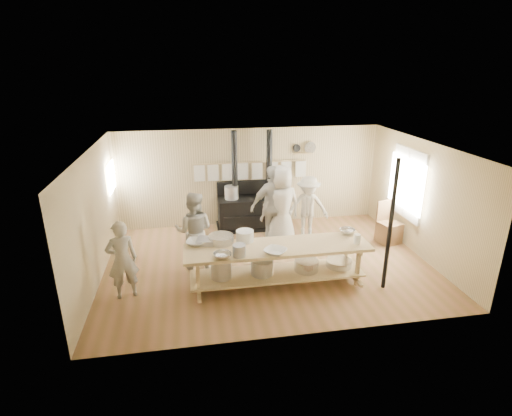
% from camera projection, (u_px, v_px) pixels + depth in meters
% --- Properties ---
extents(ground, '(7.00, 7.00, 0.00)m').
position_uv_depth(ground, '(268.00, 264.00, 8.81)').
color(ground, brown).
rests_on(ground, ground).
extents(room_shell, '(7.00, 7.00, 7.00)m').
position_uv_depth(room_shell, '(269.00, 194.00, 8.26)').
color(room_shell, tan).
rests_on(room_shell, ground).
extents(window_right, '(0.09, 1.50, 1.65)m').
position_uv_depth(window_right, '(407.00, 183.00, 9.41)').
color(window_right, beige).
rests_on(window_right, ground).
extents(left_opening, '(0.00, 0.90, 0.90)m').
position_uv_depth(left_opening, '(111.00, 177.00, 9.57)').
color(left_opening, white).
rests_on(left_opening, ground).
extents(stove, '(1.90, 0.75, 2.60)m').
position_uv_depth(stove, '(252.00, 209.00, 10.60)').
color(stove, black).
rests_on(stove, ground).
extents(towel_rail, '(3.00, 0.04, 0.47)m').
position_uv_depth(towel_rail, '(251.00, 169.00, 10.51)').
color(towel_rail, tan).
rests_on(towel_rail, ground).
extents(back_wall_shelf, '(0.63, 0.14, 0.32)m').
position_uv_depth(back_wall_shelf, '(304.00, 150.00, 10.62)').
color(back_wall_shelf, tan).
rests_on(back_wall_shelf, ground).
extents(prep_table, '(3.60, 0.90, 0.85)m').
position_uv_depth(prep_table, '(277.00, 261.00, 7.80)').
color(prep_table, tan).
rests_on(prep_table, ground).
extents(support_post, '(0.08, 0.08, 2.60)m').
position_uv_depth(support_post, '(390.00, 226.00, 7.45)').
color(support_post, black).
rests_on(support_post, ground).
extents(cook_far_left, '(0.64, 0.51, 1.53)m').
position_uv_depth(cook_far_left, '(122.00, 260.00, 7.32)').
color(cook_far_left, '#A7A294').
rests_on(cook_far_left, ground).
extents(cook_left, '(0.95, 0.82, 1.71)m').
position_uv_depth(cook_left, '(194.00, 231.00, 8.36)').
color(cook_left, '#A7A294').
rests_on(cook_left, ground).
extents(cook_center, '(1.05, 0.79, 1.96)m').
position_uv_depth(cook_center, '(281.00, 206.00, 9.44)').
color(cook_center, '#A7A294').
rests_on(cook_center, ground).
extents(cook_right, '(1.22, 0.70, 1.96)m').
position_uv_depth(cook_right, '(273.00, 206.00, 9.46)').
color(cook_right, '#A7A294').
rests_on(cook_right, ground).
extents(cook_by_window, '(1.12, 0.77, 1.59)m').
position_uv_depth(cook_by_window, '(308.00, 207.00, 9.92)').
color(cook_by_window, '#A7A294').
rests_on(cook_by_window, ground).
extents(chair, '(0.59, 0.59, 1.03)m').
position_uv_depth(chair, '(388.00, 230.00, 9.79)').
color(chair, brown).
rests_on(chair, ground).
extents(bowl_white_a, '(0.45, 0.45, 0.09)m').
position_uv_depth(bowl_white_a, '(196.00, 242.00, 7.73)').
color(bowl_white_a, white).
rests_on(bowl_white_a, prep_table).
extents(bowl_steel_a, '(0.47, 0.47, 0.10)m').
position_uv_depth(bowl_steel_a, '(222.00, 255.00, 7.19)').
color(bowl_steel_a, silver).
rests_on(bowl_steel_a, prep_table).
extents(bowl_white_b, '(0.56, 0.56, 0.10)m').
position_uv_depth(bowl_white_b, '(275.00, 252.00, 7.35)').
color(bowl_white_b, white).
rests_on(bowl_white_b, prep_table).
extents(bowl_steel_b, '(0.37, 0.37, 0.10)m').
position_uv_depth(bowl_steel_b, '(347.00, 231.00, 8.23)').
color(bowl_steel_b, silver).
rests_on(bowl_steel_b, prep_table).
extents(roasting_pan, '(0.52, 0.41, 0.10)m').
position_uv_depth(roasting_pan, '(209.00, 241.00, 7.77)').
color(roasting_pan, '#B2B2B7').
rests_on(roasting_pan, prep_table).
extents(mixing_bowl_large, '(0.60, 0.60, 0.16)m').
position_uv_depth(mixing_bowl_large, '(221.00, 239.00, 7.80)').
color(mixing_bowl_large, silver).
rests_on(mixing_bowl_large, prep_table).
extents(bucket_galv, '(0.25, 0.25, 0.22)m').
position_uv_depth(bucket_galv, '(239.00, 250.00, 7.25)').
color(bucket_galv, gray).
rests_on(bucket_galv, prep_table).
extents(deep_bowl_enamel, '(0.36, 0.36, 0.22)m').
position_uv_depth(deep_bowl_enamel, '(245.00, 236.00, 7.87)').
color(deep_bowl_enamel, white).
rests_on(deep_bowl_enamel, prep_table).
extents(pitcher, '(0.16, 0.16, 0.20)m').
position_uv_depth(pitcher, '(357.00, 239.00, 7.76)').
color(pitcher, white).
rests_on(pitcher, prep_table).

